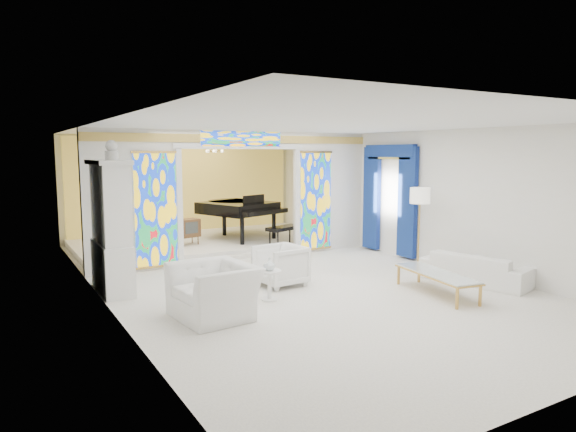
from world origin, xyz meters
TOP-DOWN VIEW (x-y plane):
  - floor at (0.00, 0.00)m, footprint 12.00×12.00m
  - ceiling at (0.00, 0.00)m, footprint 7.00×12.00m
  - wall_back at (0.00, 6.00)m, footprint 7.00×0.02m
  - wall_left at (-3.50, 0.00)m, footprint 0.02×12.00m
  - wall_right at (3.50, 0.00)m, footprint 0.02×12.00m
  - partition_wall at (0.00, 2.00)m, footprint 7.00×0.22m
  - stained_glass_left at (-2.03, 1.89)m, footprint 0.90×0.04m
  - stained_glass_right at (2.03, 1.89)m, footprint 0.90×0.04m
  - stained_glass_transom at (0.00, 1.89)m, footprint 2.00×0.04m
  - alcove_platform at (0.00, 4.10)m, footprint 6.80×3.80m
  - gold_curtain_back at (0.00, 5.88)m, footprint 6.70×0.10m
  - chandelier at (0.20, 4.00)m, footprint 0.48×0.48m
  - blue_drapes at (3.40, 0.70)m, footprint 0.14×1.85m
  - china_cabinet at (-3.22, 0.60)m, footprint 0.56×1.46m
  - armchair_left at (-2.19, -1.71)m, footprint 1.22×1.36m
  - armchair_right at (-0.39, -0.57)m, footprint 0.92×0.89m
  - sofa at (2.95, -2.33)m, footprint 1.28×2.15m
  - side_table at (-1.03, -1.34)m, footprint 0.48×0.48m
  - vase at (-1.03, -1.34)m, footprint 0.24×0.24m
  - coffee_table at (1.69, -2.53)m, footprint 0.85×1.88m
  - floor_lamp at (2.97, -0.78)m, footprint 0.46×0.46m
  - grand_piano at (0.85, 3.92)m, footprint 2.24×3.40m
  - tv_console at (-0.77, 3.54)m, footprint 0.63×0.50m

SIDE VIEW (x-z plane):
  - floor at x=0.00m, z-range 0.00..0.00m
  - alcove_platform at x=0.00m, z-range 0.00..0.18m
  - sofa at x=2.95m, z-range 0.00..0.59m
  - side_table at x=-1.03m, z-range 0.08..0.60m
  - coffee_table at x=1.69m, z-range 0.17..0.57m
  - armchair_right at x=-0.39m, z-range 0.00..0.77m
  - armchair_left at x=-2.19m, z-range 0.00..0.82m
  - tv_console at x=-0.77m, z-range 0.28..0.93m
  - vase at x=-1.03m, z-range 0.52..0.74m
  - grand_piano at x=0.85m, z-range 0.39..1.61m
  - china_cabinet at x=-3.22m, z-range -0.19..2.53m
  - stained_glass_left at x=-2.03m, z-range 0.10..2.50m
  - stained_glass_right at x=2.03m, z-range 0.10..2.50m
  - wall_back at x=0.00m, z-range 0.00..3.00m
  - wall_left at x=-3.50m, z-range 0.00..3.00m
  - wall_right at x=3.50m, z-range 0.00..3.00m
  - gold_curtain_back at x=0.00m, z-range 0.05..2.95m
  - floor_lamp at x=2.97m, z-range 0.62..2.38m
  - blue_drapes at x=3.40m, z-range 0.25..2.90m
  - partition_wall at x=0.00m, z-range 0.15..3.15m
  - chandelier at x=0.20m, z-range 2.40..2.70m
  - stained_glass_transom at x=0.00m, z-range 2.65..2.99m
  - ceiling at x=0.00m, z-range 2.99..3.01m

